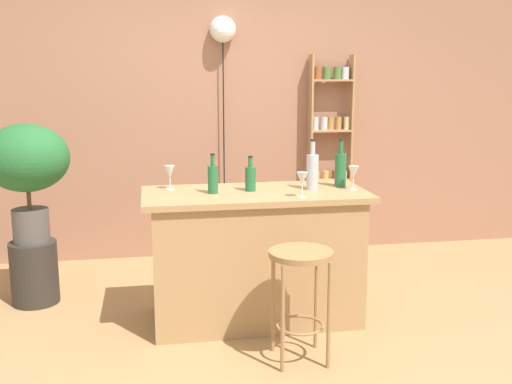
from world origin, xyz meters
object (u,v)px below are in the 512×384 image
Objects in this scene: bar_stool at (301,278)px; wine_glass_right at (353,173)px; bottle_vinegar at (340,169)px; bottle_sauce_amber at (213,178)px; spice_shelf at (330,151)px; plant_stool at (34,272)px; wine_glass_left at (302,179)px; bottle_olive_oil at (312,171)px; bottle_spirits_clear at (250,178)px; pendant_globe_light at (223,32)px; wine_glass_center at (170,172)px; potted_plant at (26,164)px.

bar_stool is 0.94m from wine_glass_right.
bottle_sauce_amber is at bearing -174.25° from bottle_vinegar.
plant_stool is at bearing -159.82° from spice_shelf.
bottle_sauce_amber is (-0.90, -0.09, -0.03)m from bottle_vinegar.
wine_glass_left is 0.45m from wine_glass_right.
bottle_olive_oil reaches higher than bottle_sauce_amber.
wine_glass_right is at bearing -68.81° from bottle_vinegar.
bottle_sauce_amber reaches higher than bottle_spirits_clear.
bottle_vinegar is 1.88m from pendant_globe_light.
spice_shelf is at bearing 78.81° from wine_glass_right.
wine_glass_center reaches higher than plant_stool.
spice_shelf is at bearing 20.18° from plant_stool.
wine_glass_right is at bearing -6.56° from bottle_spirits_clear.
spice_shelf is 1.90m from wine_glass_left.
pendant_globe_light is at bearing 68.37° from wine_glass_center.
wine_glass_center is 1.00× the size of wine_glass_right.
bottle_olive_oil reaches higher than wine_glass_center.
bottle_sauce_amber is (-0.68, -0.02, -0.03)m from bottle_olive_oil.
wine_glass_left is (0.55, -0.23, 0.02)m from bottle_sauce_amber.
bottle_olive_oil is at bearing -10.06° from wine_glass_center.
bottle_spirits_clear is at bearing 8.99° from bottle_sauce_amber.
pendant_globe_light reaches higher than plant_stool.
wine_glass_right is at bearing -12.19° from bottle_olive_oil.
wine_glass_right is at bearing -15.80° from plant_stool.
bar_stool is at bearing -74.97° from bottle_spirits_clear.
wine_glass_left is at bearing -24.29° from plant_stool.
spice_shelf is 11.25× the size of wine_glass_center.
bottle_vinegar is (0.46, 0.73, 0.52)m from bar_stool.
bottle_vinegar reaches higher than plant_stool.
wine_glass_right is at bearing -15.80° from potted_plant.
spice_shelf is 1.60m from wine_glass_right.
spice_shelf reaches higher than bar_stool.
pendant_globe_light is (1.54, 0.96, 1.80)m from plant_stool.
bottle_vinegar reaches higher than wine_glass_center.
bar_stool is 2.36m from spice_shelf.
wine_glass_left is 0.08× the size of pendant_globe_light.
plant_stool is 0.54× the size of potted_plant.
bottle_spirits_clear reaches higher than plant_stool.
bottle_spirits_clear is at bearing 105.03° from bar_stool.
plant_stool is 2.85× the size of wine_glass_center.
bottle_spirits_clear is 0.11× the size of pendant_globe_light.
pendant_globe_light is (-0.28, 1.78, 1.01)m from wine_glass_left.
bottle_spirits_clear is at bearing -19.76° from plant_stool.
spice_shelf is at bearing 50.36° from bottle_sauce_amber.
bottle_spirits_clear reaches higher than wine_glass_left.
plant_stool is 1.34m from wine_glass_center.
bar_stool is at bearing -35.70° from plant_stool.
pendant_globe_light is (-0.18, 2.19, 1.52)m from bar_stool.
wine_glass_right is (0.95, -0.04, 0.02)m from bottle_sauce_amber.
spice_shelf is (0.82, 2.17, 0.45)m from bar_stool.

